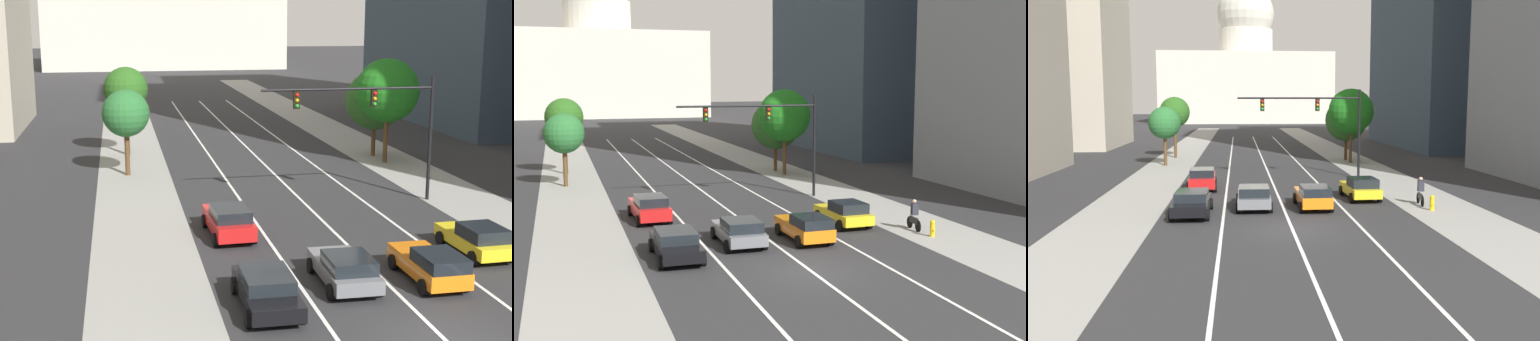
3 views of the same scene
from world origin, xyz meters
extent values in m
plane|color=#2B2B2D|center=(0.00, 40.00, 0.00)|extent=(400.00, 400.00, 0.00)
cube|color=gray|center=(-9.27, 35.00, 0.01)|extent=(4.74, 130.00, 0.01)
cube|color=gray|center=(9.27, 35.00, 0.01)|extent=(4.74, 130.00, 0.01)
cube|color=white|center=(-3.45, 25.00, 0.01)|extent=(0.16, 90.00, 0.01)
cube|color=white|center=(0.00, 25.00, 0.01)|extent=(0.16, 90.00, 0.01)
cube|color=white|center=(3.45, 25.00, 0.01)|extent=(0.16, 90.00, 0.01)
cube|color=#B7AD99|center=(-26.30, 51.57, 18.40)|extent=(14.87, 18.18, 36.81)
cube|color=#334251|center=(28.83, 47.94, 19.13)|extent=(19.92, 28.52, 38.25)
cube|color=beige|center=(0.00, 136.97, 9.85)|extent=(48.24, 27.17, 19.70)
cylinder|color=beige|center=(0.00, 136.97, 23.33)|extent=(15.62, 15.62, 7.25)
sphere|color=beige|center=(0.00, 136.97, 31.49)|extent=(16.51, 16.51, 16.51)
cube|color=yellow|center=(5.18, 8.15, 0.60)|extent=(1.90, 4.36, 0.56)
cube|color=black|center=(5.20, 7.49, 1.16)|extent=(1.69, 2.05, 0.57)
cylinder|color=black|center=(4.25, 9.59, 0.32)|extent=(0.24, 0.65, 0.64)
cylinder|color=black|center=(6.02, 9.65, 0.32)|extent=(0.24, 0.65, 0.64)
cylinder|color=black|center=(4.34, 6.66, 0.32)|extent=(0.24, 0.65, 0.64)
cylinder|color=black|center=(6.11, 6.72, 0.32)|extent=(0.24, 0.65, 0.64)
cube|color=black|center=(-5.18, 3.91, 0.60)|extent=(1.94, 4.66, 0.56)
cube|color=black|center=(-5.18, 3.90, 1.12)|extent=(1.76, 2.39, 0.48)
cylinder|color=black|center=(-6.10, 5.50, 0.32)|extent=(0.23, 0.64, 0.64)
cylinder|color=black|center=(-4.22, 5.48, 0.32)|extent=(0.23, 0.64, 0.64)
cylinder|color=black|center=(-6.14, 2.35, 0.32)|extent=(0.23, 0.64, 0.64)
cylinder|color=black|center=(-4.26, 2.33, 0.32)|extent=(0.23, 0.64, 0.64)
cube|color=orange|center=(1.73, 5.43, 0.63)|extent=(1.76, 4.36, 0.63)
cube|color=black|center=(1.74, 4.37, 1.20)|extent=(1.60, 2.20, 0.50)
cylinder|color=black|center=(0.85, 6.90, 0.32)|extent=(0.23, 0.64, 0.64)
cylinder|color=black|center=(2.57, 6.92, 0.32)|extent=(0.23, 0.64, 0.64)
cylinder|color=black|center=(0.88, 3.94, 0.32)|extent=(0.23, 0.64, 0.64)
cylinder|color=black|center=(2.60, 3.96, 0.32)|extent=(0.23, 0.64, 0.64)
cube|color=red|center=(-5.18, 12.94, 0.67)|extent=(1.99, 4.79, 0.69)
cube|color=black|center=(-5.15, 12.33, 1.28)|extent=(1.75, 2.39, 0.53)
cylinder|color=black|center=(-6.14, 14.51, 0.32)|extent=(0.25, 0.65, 0.64)
cylinder|color=black|center=(-4.34, 14.58, 0.32)|extent=(0.25, 0.65, 0.64)
cylinder|color=black|center=(-6.02, 11.30, 0.32)|extent=(0.25, 0.65, 0.64)
cylinder|color=black|center=(-4.21, 11.38, 0.32)|extent=(0.25, 0.65, 0.64)
cube|color=slate|center=(-1.73, 5.63, 0.60)|extent=(1.91, 4.38, 0.55)
cube|color=black|center=(-1.73, 4.97, 1.13)|extent=(1.74, 2.13, 0.52)
cylinder|color=black|center=(-2.64, 7.13, 0.32)|extent=(0.23, 0.64, 0.64)
cylinder|color=black|center=(-0.78, 7.11, 0.32)|extent=(0.23, 0.64, 0.64)
cylinder|color=black|center=(-2.67, 4.16, 0.32)|extent=(0.23, 0.64, 0.64)
cylinder|color=black|center=(-0.81, 4.14, 0.32)|extent=(0.23, 0.64, 0.64)
cylinder|color=black|center=(7.20, 17.63, 3.59)|extent=(0.20, 0.20, 7.18)
cylinder|color=black|center=(2.29, 17.63, 6.49)|extent=(9.83, 0.14, 0.14)
cube|color=black|center=(3.76, 17.63, 5.94)|extent=(0.32, 0.28, 0.96)
sphere|color=red|center=(3.76, 17.48, 6.24)|extent=(0.20, 0.20, 0.20)
sphere|color=orange|center=(3.76, 17.48, 5.94)|extent=(0.20, 0.20, 0.20)
sphere|color=green|center=(3.76, 17.48, 5.64)|extent=(0.20, 0.20, 0.20)
cube|color=black|center=(-0.66, 17.63, 5.94)|extent=(0.32, 0.28, 0.96)
sphere|color=red|center=(-0.66, 17.48, 6.24)|extent=(0.20, 0.20, 0.20)
sphere|color=orange|center=(-0.66, 17.48, 5.94)|extent=(0.20, 0.20, 0.20)
sphere|color=green|center=(-0.66, 17.48, 5.64)|extent=(0.20, 0.20, 0.20)
cylinder|color=yellow|center=(8.45, 3.99, 0.35)|extent=(0.26, 0.26, 0.70)
sphere|color=yellow|center=(8.45, 3.99, 0.78)|extent=(0.26, 0.26, 0.26)
cylinder|color=yellow|center=(8.45, 3.83, 0.39)|extent=(0.10, 0.12, 0.10)
cylinder|color=black|center=(8.30, 5.17, 0.33)|extent=(0.11, 0.66, 0.66)
cylinder|color=black|center=(8.39, 6.21, 0.33)|extent=(0.11, 0.66, 0.66)
cube|color=black|center=(8.34, 5.69, 0.55)|extent=(0.15, 1.00, 0.36)
cube|color=#262833|center=(8.34, 5.64, 1.18)|extent=(0.38, 0.31, 0.64)
sphere|color=tan|center=(8.34, 5.71, 1.61)|extent=(0.22, 0.22, 0.22)
cylinder|color=#51381E|center=(-9.68, 27.58, 1.54)|extent=(0.32, 0.32, 3.07)
sphere|color=#286730|center=(-9.68, 27.58, 4.17)|extent=(3.13, 3.13, 3.13)
cylinder|color=#51381E|center=(8.78, 28.46, 1.81)|extent=(0.32, 0.32, 3.63)
sphere|color=#1C6A1A|center=(8.78, 28.46, 5.23)|extent=(4.57, 4.57, 4.57)
cylinder|color=#51381E|center=(-9.53, 34.94, 1.95)|extent=(0.32, 0.32, 3.89)
sphere|color=#295C1C|center=(-9.53, 34.94, 5.06)|extent=(3.32, 3.32, 3.32)
cylinder|color=#51381E|center=(8.79, 30.97, 1.35)|extent=(0.32, 0.32, 2.69)
sphere|color=#2A5A22|center=(8.79, 30.97, 4.24)|extent=(4.42, 4.42, 4.42)
camera|label=1|loc=(-10.21, -19.89, 10.30)|focal=50.20mm
camera|label=2|loc=(-10.21, -25.41, 8.11)|focal=45.86mm
camera|label=3|loc=(-2.61, -25.87, 6.26)|focal=38.15mm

